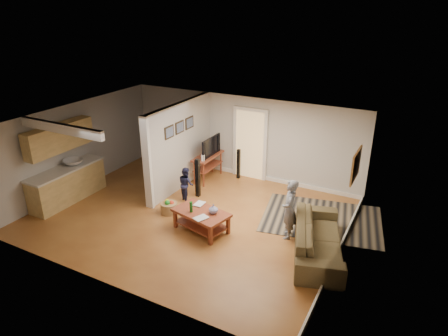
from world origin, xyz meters
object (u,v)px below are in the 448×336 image
at_px(sofa, 317,252).
at_px(toy_basket, 169,207).
at_px(coffee_table, 202,216).
at_px(speaker_right, 239,164).
at_px(tv_console, 208,157).
at_px(child, 288,236).
at_px(toddler, 187,200).
at_px(speaker_left, 198,178).

bearing_deg(sofa, toy_basket, 73.21).
xyz_separation_m(coffee_table, speaker_right, (-0.58, 3.16, 0.07)).
relative_size(sofa, tv_console, 1.98).
bearing_deg(tv_console, coffee_table, -63.08).
bearing_deg(coffee_table, toy_basket, 164.26).
xyz_separation_m(coffee_table, tv_console, (-1.36, 2.65, 0.31)).
relative_size(coffee_table, tv_console, 1.16).
bearing_deg(child, sofa, 51.74).
bearing_deg(coffee_table, sofa, 8.23).
bearing_deg(speaker_right, toy_basket, -106.13).
bearing_deg(toy_basket, speaker_right, 77.62).
relative_size(sofa, toddler, 2.60).
distance_m(coffee_table, speaker_right, 3.21).
distance_m(tv_console, speaker_left, 1.19).
distance_m(tv_console, child, 3.86).
height_order(speaker_left, speaker_right, speaker_left).
xyz_separation_m(child, toddler, (-3.10, 0.47, 0.00)).
bearing_deg(child, speaker_right, -150.95).
relative_size(coffee_table, toy_basket, 3.35).
bearing_deg(child, toddler, -114.82).
bearing_deg(speaker_right, toddler, -111.22).
relative_size(coffee_table, toddler, 1.52).
bearing_deg(tv_console, speaker_left, -74.62).
relative_size(tv_console, speaker_right, 1.33).
bearing_deg(speaker_right, sofa, -44.12).
bearing_deg(sofa, speaker_left, 55.63).
height_order(coffee_table, speaker_left, speaker_left).
bearing_deg(toddler, tv_console, -51.88).
distance_m(sofa, toddler, 3.96).
xyz_separation_m(tv_console, speaker_left, (0.32, -1.14, -0.16)).
height_order(toy_basket, toddler, toddler).
relative_size(tv_console, speaker_left, 1.13).
bearing_deg(toy_basket, sofa, 0.73).
xyz_separation_m(tv_console, toddler, (0.15, -1.48, -0.71)).
bearing_deg(tv_console, speaker_right, 33.03).
bearing_deg(speaker_right, coffee_table, -83.34).
distance_m(coffee_table, toddler, 1.73).
height_order(speaker_left, toddler, speaker_left).
height_order(sofa, child, child).
distance_m(sofa, speaker_right, 4.31).
height_order(coffee_table, child, coffee_table).
bearing_deg(toy_basket, child, 6.78).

